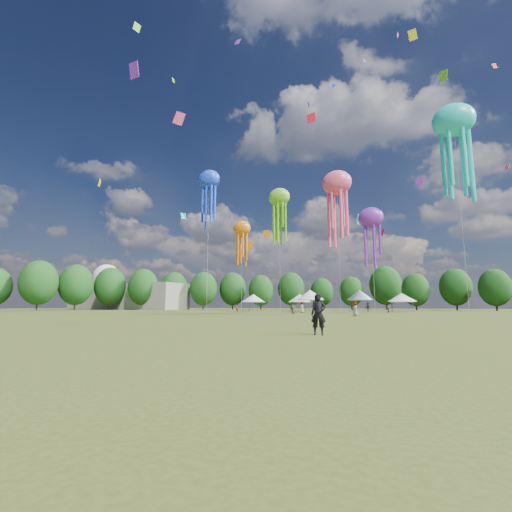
% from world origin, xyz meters
% --- Properties ---
extents(ground, '(300.00, 300.00, 0.00)m').
position_xyz_m(ground, '(0.00, 0.00, 0.00)').
color(ground, '#384416').
rests_on(ground, ground).
extents(observer_main, '(0.69, 0.53, 1.71)m').
position_xyz_m(observer_main, '(8.75, -1.44, 0.85)').
color(observer_main, black).
rests_on(observer_main, ground).
extents(spectator_near, '(1.07, 1.01, 1.74)m').
position_xyz_m(spectator_near, '(-4.07, 34.87, 0.87)').
color(spectator_near, gray).
rests_on(spectator_near, ground).
extents(spectators_far, '(26.03, 30.76, 1.91)m').
position_xyz_m(spectators_far, '(-0.45, 46.86, 0.85)').
color(spectators_far, gray).
rests_on(spectators_far, ground).
extents(festival_tents, '(34.93, 10.69, 4.33)m').
position_xyz_m(festival_tents, '(-4.07, 54.70, 3.03)').
color(festival_tents, '#47474C').
rests_on(festival_tents, ground).
extents(show_kites, '(44.35, 15.94, 30.78)m').
position_xyz_m(show_kites, '(4.66, 39.19, 20.79)').
color(show_kites, '#74D422').
rests_on(show_kites, ground).
extents(small_kites, '(76.07, 57.35, 39.02)m').
position_xyz_m(small_kites, '(0.82, 41.43, 29.26)').
color(small_kites, '#74D422').
rests_on(small_kites, ground).
extents(treeline, '(201.57, 95.24, 13.43)m').
position_xyz_m(treeline, '(-3.87, 62.51, 6.54)').
color(treeline, '#38281C').
rests_on(treeline, ground).
extents(hangar, '(40.00, 12.00, 8.00)m').
position_xyz_m(hangar, '(-72.00, 72.00, 4.00)').
color(hangar, gray).
rests_on(hangar, ground).
extents(radome, '(9.00, 9.00, 16.00)m').
position_xyz_m(radome, '(-88.00, 78.00, 9.99)').
color(radome, white).
rests_on(radome, ground).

